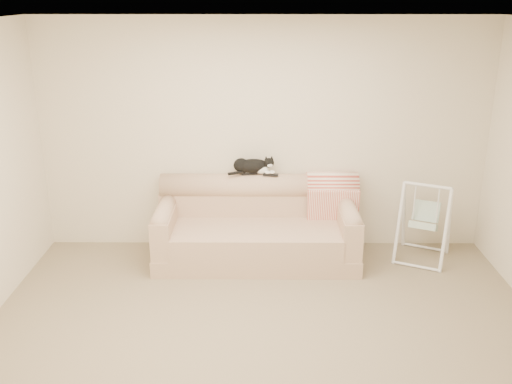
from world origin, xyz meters
TOP-DOWN VIEW (x-y plane):
  - ground_plane at (0.00, 0.00)m, footprint 5.00×5.00m
  - room_shell at (0.00, 0.00)m, footprint 5.04×4.04m
  - sofa at (-0.08, 1.62)m, footprint 2.20×0.93m
  - remote_a at (-0.16, 1.86)m, footprint 0.19×0.08m
  - remote_b at (0.08, 1.82)m, footprint 0.17×0.07m
  - tuxedo_cat at (-0.13, 1.86)m, footprint 0.53×0.23m
  - throw_blanket at (0.77, 1.84)m, footprint 0.57×0.38m
  - baby_swing at (1.76, 1.61)m, footprint 0.72×0.74m

SIDE VIEW (x-z plane):
  - ground_plane at x=0.00m, z-range 0.00..0.00m
  - sofa at x=-0.08m, z-range -0.10..0.80m
  - baby_swing at x=1.76m, z-range 0.00..0.88m
  - throw_blanket at x=0.77m, z-range 0.44..1.01m
  - remote_b at x=0.08m, z-range 0.90..0.92m
  - remote_a at x=-0.16m, z-range 0.90..0.92m
  - tuxedo_cat at x=-0.13m, z-range 0.89..1.10m
  - room_shell at x=0.00m, z-range 0.23..2.83m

